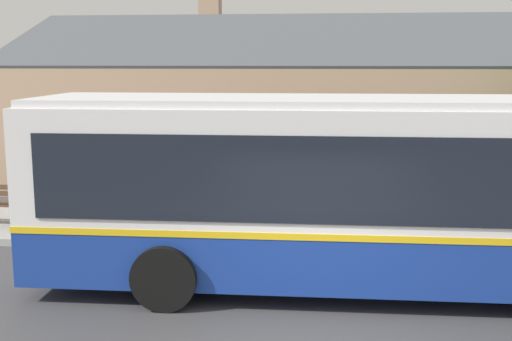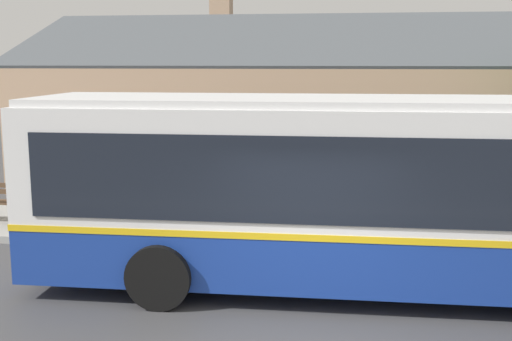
% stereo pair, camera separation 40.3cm
% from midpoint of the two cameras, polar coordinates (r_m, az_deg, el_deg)
% --- Properties ---
extents(sidewalk_far, '(60.00, 3.00, 0.15)m').
position_cam_midpoint_polar(sidewalk_far, '(13.80, 6.88, -5.53)').
color(sidewalk_far, '#9E9E99').
rests_on(sidewalk_far, ground).
extents(community_building, '(22.77, 10.12, 6.22)m').
position_cam_midpoint_polar(community_building, '(21.50, 13.17, 4.63)').
color(community_building, tan).
rests_on(community_building, ground).
extents(transit_bus, '(10.54, 2.91, 3.13)m').
position_cam_midpoint_polar(transit_bus, '(10.42, 9.71, -1.56)').
color(transit_bus, navy).
rests_on(transit_bus, ground).
extents(bench_by_building, '(1.61, 0.51, 0.94)m').
position_cam_midpoint_polar(bench_by_building, '(15.18, -21.08, -2.81)').
color(bench_by_building, brown).
rests_on(bench_by_building, sidewalk_far).
extents(bench_down_street, '(1.50, 0.51, 0.94)m').
position_cam_midpoint_polar(bench_down_street, '(13.84, -2.95, -3.37)').
color(bench_down_street, brown).
rests_on(bench_down_street, sidewalk_far).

